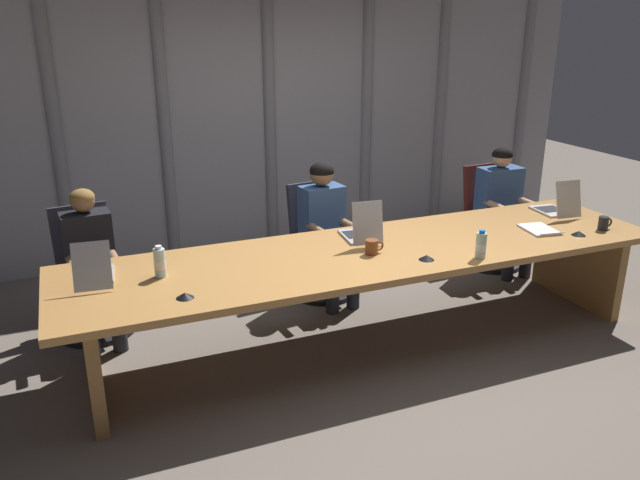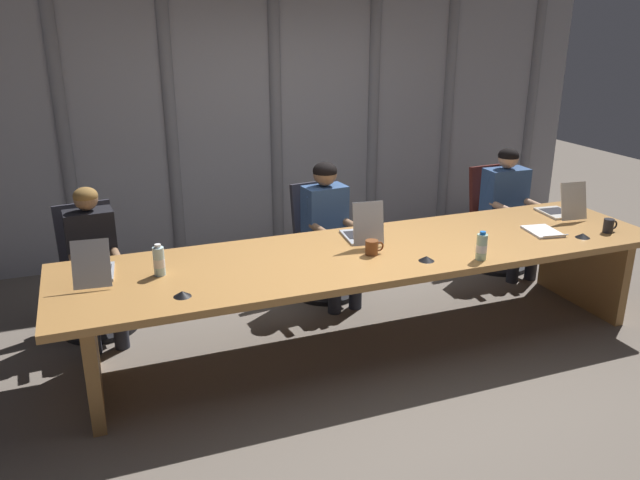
{
  "view_description": "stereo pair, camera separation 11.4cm",
  "coord_description": "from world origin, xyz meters",
  "px_view_note": "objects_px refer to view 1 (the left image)",
  "views": [
    {
      "loc": [
        -1.98,
        -3.79,
        2.32
      ],
      "look_at": [
        -0.38,
        0.08,
        0.85
      ],
      "focal_mm": 35.2,
      "sensor_mm": 36.0,
      "label": 1
    },
    {
      "loc": [
        -1.88,
        -3.84,
        2.32
      ],
      "look_at": [
        -0.38,
        0.08,
        0.85
      ],
      "focal_mm": 35.2,
      "sensor_mm": 36.0,
      "label": 2
    }
  ],
  "objects_px": {
    "laptop_left_mid": "(361,232)",
    "office_chair_left_mid": "(320,253)",
    "office_chair_center": "(490,228)",
    "laptop_center": "(556,207)",
    "coffee_mug_near": "(372,247)",
    "conference_mic_right_side": "(427,257)",
    "water_bottle_primary": "(481,245)",
    "coffee_mug_far": "(604,223)",
    "laptop_left_end": "(94,272)",
    "person_left_end": "(91,258)",
    "conference_mic_middle": "(185,295)",
    "spiral_notepad": "(539,230)",
    "office_chair_left_end": "(91,286)",
    "water_bottle_secondary": "(160,263)",
    "conference_mic_left_side": "(579,233)",
    "person_left_mid": "(326,223)",
    "person_center": "(503,201)"
  },
  "relations": [
    {
      "from": "office_chair_left_end",
      "to": "person_left_end",
      "type": "relative_size",
      "value": 0.84
    },
    {
      "from": "water_bottle_secondary",
      "to": "coffee_mug_near",
      "type": "height_order",
      "value": "water_bottle_secondary"
    },
    {
      "from": "conference_mic_left_side",
      "to": "laptop_center",
      "type": "bearing_deg",
      "value": 65.21
    },
    {
      "from": "person_left_end",
      "to": "office_chair_center",
      "type": "bearing_deg",
      "value": 88.35
    },
    {
      "from": "spiral_notepad",
      "to": "laptop_left_end",
      "type": "bearing_deg",
      "value": -175.97
    },
    {
      "from": "person_center",
      "to": "water_bottle_primary",
      "type": "xyz_separation_m",
      "value": [
        -1.23,
        -1.31,
        0.16
      ]
    },
    {
      "from": "person_left_end",
      "to": "conference_mic_middle",
      "type": "xyz_separation_m",
      "value": [
        0.47,
        -1.19,
        0.11
      ]
    },
    {
      "from": "person_left_end",
      "to": "office_chair_left_mid",
      "type": "bearing_deg",
      "value": 90.79
    },
    {
      "from": "conference_mic_middle",
      "to": "person_left_mid",
      "type": "bearing_deg",
      "value": 39.88
    },
    {
      "from": "laptop_center",
      "to": "spiral_notepad",
      "type": "height_order",
      "value": "laptop_center"
    },
    {
      "from": "laptop_left_mid",
      "to": "coffee_mug_near",
      "type": "height_order",
      "value": "laptop_left_mid"
    },
    {
      "from": "laptop_left_mid",
      "to": "office_chair_center",
      "type": "xyz_separation_m",
      "value": [
        1.84,
        0.81,
        -0.45
      ]
    },
    {
      "from": "office_chair_left_mid",
      "to": "person_center",
      "type": "distance_m",
      "value": 1.87
    },
    {
      "from": "laptop_left_end",
      "to": "office_chair_left_mid",
      "type": "relative_size",
      "value": 0.48
    },
    {
      "from": "office_chair_left_mid",
      "to": "water_bottle_secondary",
      "type": "xyz_separation_m",
      "value": [
        -1.52,
        -0.96,
        0.48
      ]
    },
    {
      "from": "office_chair_center",
      "to": "conference_mic_middle",
      "type": "bearing_deg",
      "value": -71.57
    },
    {
      "from": "person_left_mid",
      "to": "coffee_mug_far",
      "type": "bearing_deg",
      "value": 52.49
    },
    {
      "from": "laptop_left_mid",
      "to": "spiral_notepad",
      "type": "distance_m",
      "value": 1.44
    },
    {
      "from": "laptop_left_mid",
      "to": "office_chair_left_mid",
      "type": "height_order",
      "value": "laptop_left_mid"
    },
    {
      "from": "conference_mic_right_side",
      "to": "spiral_notepad",
      "type": "xyz_separation_m",
      "value": [
        1.17,
        0.21,
        -0.01
      ]
    },
    {
      "from": "laptop_left_end",
      "to": "conference_mic_left_side",
      "type": "bearing_deg",
      "value": -92.71
    },
    {
      "from": "laptop_left_mid",
      "to": "conference_mic_right_side",
      "type": "xyz_separation_m",
      "value": [
        0.24,
        -0.55,
        -0.05
      ]
    },
    {
      "from": "coffee_mug_near",
      "to": "spiral_notepad",
      "type": "height_order",
      "value": "coffee_mug_near"
    },
    {
      "from": "laptop_left_mid",
      "to": "person_left_mid",
      "type": "bearing_deg",
      "value": 7.26
    },
    {
      "from": "conference_mic_left_side",
      "to": "laptop_left_end",
      "type": "bearing_deg",
      "value": 172.04
    },
    {
      "from": "office_chair_center",
      "to": "water_bottle_secondary",
      "type": "bearing_deg",
      "value": -78.05
    },
    {
      "from": "water_bottle_primary",
      "to": "office_chair_center",
      "type": "bearing_deg",
      "value": 50.02
    },
    {
      "from": "office_chair_center",
      "to": "spiral_notepad",
      "type": "xyz_separation_m",
      "value": [
        -0.43,
        -1.15,
        0.39
      ]
    },
    {
      "from": "water_bottle_secondary",
      "to": "water_bottle_primary",
      "type": "bearing_deg",
      "value": -13.52
    },
    {
      "from": "laptop_left_end",
      "to": "office_chair_left_end",
      "type": "bearing_deg",
      "value": 6.36
    },
    {
      "from": "laptop_center",
      "to": "office_chair_left_mid",
      "type": "distance_m",
      "value": 2.07
    },
    {
      "from": "laptop_center",
      "to": "conference_mic_left_side",
      "type": "relative_size",
      "value": 3.91
    },
    {
      "from": "office_chair_left_end",
      "to": "conference_mic_right_side",
      "type": "relative_size",
      "value": 8.88
    },
    {
      "from": "laptop_center",
      "to": "conference_mic_middle",
      "type": "height_order",
      "value": "laptop_center"
    },
    {
      "from": "spiral_notepad",
      "to": "office_chair_left_end",
      "type": "bearing_deg",
      "value": 169.9
    },
    {
      "from": "water_bottle_secondary",
      "to": "spiral_notepad",
      "type": "distance_m",
      "value": 2.93
    },
    {
      "from": "coffee_mug_near",
      "to": "spiral_notepad",
      "type": "xyz_separation_m",
      "value": [
        1.46,
        -0.04,
        -0.04
      ]
    },
    {
      "from": "coffee_mug_far",
      "to": "spiral_notepad",
      "type": "relative_size",
      "value": 0.38
    },
    {
      "from": "office_chair_center",
      "to": "spiral_notepad",
      "type": "relative_size",
      "value": 2.9
    },
    {
      "from": "coffee_mug_near",
      "to": "conference_mic_right_side",
      "type": "distance_m",
      "value": 0.39
    },
    {
      "from": "coffee_mug_near",
      "to": "conference_mic_middle",
      "type": "relative_size",
      "value": 1.28
    },
    {
      "from": "coffee_mug_far",
      "to": "office_chair_left_end",
      "type": "bearing_deg",
      "value": 160.85
    },
    {
      "from": "person_left_mid",
      "to": "conference_mic_right_side",
      "type": "bearing_deg",
      "value": 5.7
    },
    {
      "from": "water_bottle_secondary",
      "to": "conference_mic_middle",
      "type": "distance_m",
      "value": 0.41
    },
    {
      "from": "laptop_center",
      "to": "coffee_mug_far",
      "type": "xyz_separation_m",
      "value": [
        0.04,
        -0.48,
        -0.01
      ]
    },
    {
      "from": "office_chair_left_end",
      "to": "conference_mic_middle",
      "type": "height_order",
      "value": "office_chair_left_end"
    },
    {
      "from": "water_bottle_primary",
      "to": "coffee_mug_far",
      "type": "bearing_deg",
      "value": 6.43
    },
    {
      "from": "conference_mic_left_side",
      "to": "conference_mic_middle",
      "type": "bearing_deg",
      "value": 179.92
    },
    {
      "from": "water_bottle_secondary",
      "to": "laptop_left_end",
      "type": "bearing_deg",
      "value": 166.63
    },
    {
      "from": "laptop_left_mid",
      "to": "person_left_mid",
      "type": "height_order",
      "value": "person_left_mid"
    }
  ]
}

